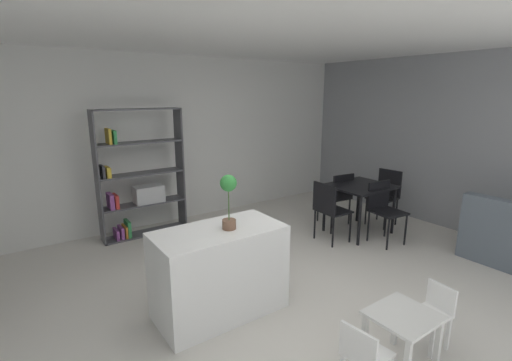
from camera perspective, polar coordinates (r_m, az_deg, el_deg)
The scene contains 15 objects.
ground_plane at distance 4.14m, azimuth 2.65°, elevation -17.98°, with size 10.23×10.23×0.00m, color beige.
ceiling_slab at distance 3.59m, azimuth 3.18°, elevation 23.82°, with size 7.43×6.09×0.06m.
back_partition at distance 6.24m, azimuth -14.42°, elevation 5.99°, with size 7.43×0.06×2.78m, color silver.
right_partition_gray at distance 6.53m, azimuth 29.47°, elevation 4.98°, with size 0.06×6.09×2.78m, color gray.
kitchen_island at distance 3.73m, azimuth -5.74°, elevation -14.02°, with size 1.26×0.65×0.89m, color white.
potted_plant_on_island at distance 3.44m, azimuth -4.34°, elevation -2.33°, with size 0.16×0.16×0.54m.
open_bookshelf at distance 5.80m, azimuth -17.96°, elevation -0.29°, with size 1.29×0.30×1.95m.
child_table at distance 3.29m, azimuth 22.04°, elevation -20.23°, with size 0.50×0.46×0.48m.
child_chair_left at distance 3.00m, azimuth 16.56°, elevation -24.82°, with size 0.32×0.32×0.58m.
child_chair_right at distance 3.68m, azimuth 26.20°, elevation -18.10°, with size 0.29×0.29×0.56m.
dining_table at distance 5.88m, azimuth 16.03°, elevation -1.58°, with size 0.93×0.82×0.78m.
dining_chair_far at distance 6.18m, azimuth 12.79°, elevation -2.10°, with size 0.46×0.49×0.89m.
dining_chair_near at distance 5.68m, azimuth 19.41°, elevation -3.80°, with size 0.47×0.47×0.90m.
dining_chair_window_side at distance 6.45m, azimuth 19.72°, elevation -1.75°, with size 0.46×0.45×0.92m.
dining_chair_island_side at distance 5.43m, azimuth 11.36°, elevation -4.03°, with size 0.43×0.47×0.90m.
Camera 1 is at (-2.17, -2.78, 2.17)m, focal length 25.44 mm.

